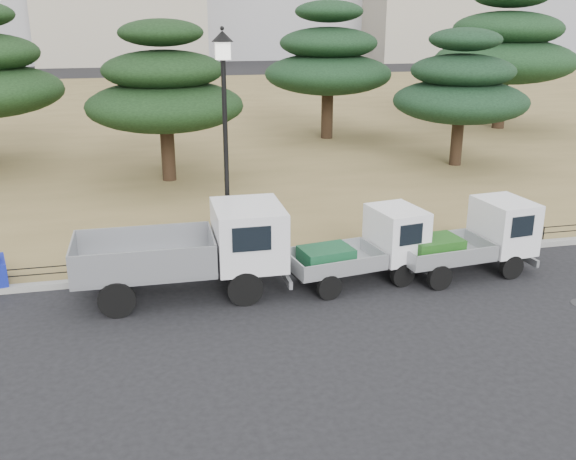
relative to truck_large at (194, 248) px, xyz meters
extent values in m
plane|color=black|center=(2.44, -1.48, -1.21)|extent=(220.00, 220.00, 0.00)
cube|color=olive|center=(2.44, 29.12, -1.13)|extent=(120.00, 56.00, 0.15)
cube|color=gray|center=(2.44, 1.12, -1.13)|extent=(120.00, 0.25, 0.16)
cylinder|color=black|center=(1.08, -0.94, -0.78)|extent=(0.85, 0.18, 0.85)
cylinder|color=black|center=(1.09, 0.92, -0.78)|extent=(0.85, 0.18, 0.85)
cylinder|color=black|center=(-1.85, -0.91, -0.78)|extent=(0.85, 0.18, 0.85)
cylinder|color=black|center=(-1.84, 0.94, -0.78)|extent=(0.85, 0.18, 0.85)
cube|color=#2D2D30|center=(-0.34, 0.00, -0.56)|extent=(4.74, 1.05, 0.15)
cube|color=gray|center=(-1.19, 0.01, -0.07)|extent=(3.30, 1.88, 0.83)
cube|color=silver|center=(1.33, -0.01, 0.24)|extent=(1.66, 2.03, 1.45)
cylinder|color=black|center=(5.13, -0.71, -0.90)|extent=(0.63, 0.26, 0.62)
cylinder|color=black|center=(4.91, 0.63, -0.90)|extent=(0.63, 0.26, 0.62)
cylinder|color=black|center=(3.11, -1.05, -0.90)|extent=(0.63, 0.26, 0.62)
cylinder|color=black|center=(2.88, 0.29, -0.90)|extent=(0.63, 0.26, 0.62)
cube|color=#2D2D30|center=(4.04, -0.21, -0.76)|extent=(3.39, 1.29, 0.14)
cube|color=#9DA0A3|center=(3.45, -0.30, -0.48)|extent=(2.48, 1.75, 0.41)
cube|color=white|center=(5.19, -0.02, -0.02)|extent=(1.38, 1.69, 1.32)
cube|color=#164F2E|center=(3.22, -0.34, -0.38)|extent=(1.39, 1.10, 0.45)
cylinder|color=black|center=(8.08, -0.88, -0.89)|extent=(0.66, 0.24, 0.64)
cylinder|color=black|center=(7.92, 0.54, -0.89)|extent=(0.66, 0.24, 0.64)
cylinder|color=black|center=(5.95, -1.12, -0.89)|extent=(0.66, 0.24, 0.64)
cylinder|color=black|center=(5.79, 0.30, -0.89)|extent=(0.66, 0.24, 0.64)
cube|color=#2D2D30|center=(6.97, -0.29, -0.74)|extent=(3.53, 1.17, 0.15)
cube|color=#989B9F|center=(6.35, -0.35, -0.45)|extent=(2.54, 1.71, 0.43)
cube|color=silver|center=(8.18, -0.15, 0.02)|extent=(1.37, 1.71, 1.36)
cube|color=#205919|center=(6.11, -0.38, -0.34)|extent=(1.41, 1.09, 0.47)
cylinder|color=black|center=(1.03, 1.42, -0.98)|extent=(0.46, 0.46, 0.17)
cylinder|color=black|center=(1.03, 1.42, 1.70)|extent=(0.12, 0.12, 5.18)
cylinder|color=white|center=(1.03, 1.42, 4.50)|extent=(0.41, 0.41, 0.41)
cone|color=black|center=(1.03, 1.42, 4.83)|extent=(0.54, 0.54, 0.26)
cylinder|color=black|center=(2.44, 1.27, -0.86)|extent=(38.00, 0.03, 0.03)
cylinder|color=black|center=(2.44, 1.27, -0.68)|extent=(38.00, 0.03, 0.03)
cylinder|color=black|center=(2.44, 1.27, -0.86)|extent=(0.04, 0.04, 0.40)
cylinder|color=black|center=(-0.06, 11.13, 0.16)|extent=(0.55, 0.55, 2.44)
ellipsoid|color=black|center=(-0.06, 11.13, 1.93)|extent=(6.15, 6.15, 1.97)
ellipsoid|color=black|center=(-0.06, 11.13, 3.30)|extent=(4.70, 4.70, 1.50)
ellipsoid|color=black|center=(-0.06, 11.13, 4.68)|extent=(3.24, 3.24, 1.04)
cylinder|color=black|center=(8.77, 18.64, 0.33)|extent=(0.63, 0.63, 2.78)
ellipsoid|color=black|center=(8.77, 18.64, 2.35)|extent=(6.69, 6.69, 2.14)
ellipsoid|color=black|center=(8.77, 18.64, 3.91)|extent=(5.11, 5.11, 1.63)
ellipsoid|color=black|center=(8.77, 18.64, 5.47)|extent=(3.53, 3.53, 1.13)
cylinder|color=black|center=(12.54, 11.10, 0.09)|extent=(0.52, 0.52, 2.29)
ellipsoid|color=black|center=(12.54, 11.10, 1.75)|extent=(5.82, 5.82, 1.86)
ellipsoid|color=black|center=(12.54, 11.10, 3.04)|extent=(4.44, 4.44, 1.42)
ellipsoid|color=black|center=(12.54, 11.10, 4.33)|extent=(3.07, 3.07, 0.98)
cylinder|color=black|center=(19.56, 19.52, 0.51)|extent=(0.71, 0.71, 3.14)
ellipsoid|color=#163119|center=(19.56, 19.52, 2.79)|extent=(8.02, 8.02, 2.57)
ellipsoid|color=#163119|center=(19.56, 19.52, 4.55)|extent=(6.12, 6.12, 1.96)
camera|label=1|loc=(-1.04, -14.64, 5.34)|focal=40.00mm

